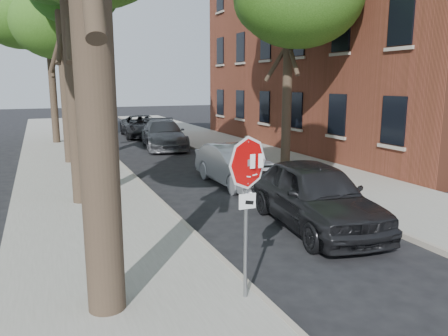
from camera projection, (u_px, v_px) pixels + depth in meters
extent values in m
plane|color=black|center=(283.00, 295.00, 7.32)|extent=(120.00, 120.00, 0.00)
cube|color=gray|center=(72.00, 172.00, 17.20)|extent=(4.00, 55.00, 0.12)
cube|color=gray|center=(263.00, 157.00, 20.45)|extent=(4.00, 55.00, 0.12)
cube|color=#9E9384|center=(125.00, 168.00, 17.98)|extent=(0.12, 55.00, 0.13)
cube|color=#9E9384|center=(223.00, 160.00, 19.66)|extent=(0.12, 55.00, 0.13)
cube|color=brown|center=(378.00, 8.00, 23.89)|extent=(12.00, 20.00, 15.00)
cylinder|color=gray|center=(246.00, 219.00, 6.78)|extent=(0.06, 0.06, 2.60)
cube|color=#99999E|center=(247.00, 163.00, 6.58)|extent=(0.05, 0.06, 0.10)
cylinder|color=#99999E|center=(248.00, 163.00, 6.58)|extent=(0.76, 0.32, 0.82)
cylinder|color=white|center=(248.00, 163.00, 6.57)|extent=(0.76, 0.32, 0.82)
cylinder|color=#C60707|center=(248.00, 163.00, 6.56)|extent=(0.68, 0.29, 0.74)
cube|color=white|center=(236.00, 163.00, 6.47)|extent=(0.08, 0.00, 0.22)
cube|color=white|center=(244.00, 162.00, 6.52)|extent=(0.08, 0.00, 0.22)
cube|color=white|center=(253.00, 161.00, 6.57)|extent=(0.08, 0.00, 0.22)
cube|color=white|center=(261.00, 161.00, 6.63)|extent=(0.08, 0.00, 0.22)
cube|color=silver|center=(242.00, 176.00, 6.54)|extent=(0.08, 0.00, 0.03)
cube|color=silver|center=(248.00, 177.00, 6.59)|extent=(0.08, 0.00, 0.03)
cube|color=silver|center=(255.00, 175.00, 6.63)|extent=(0.08, 0.00, 0.03)
cube|color=white|center=(247.00, 201.00, 6.69)|extent=(0.28, 0.02, 0.24)
cube|color=black|center=(249.00, 202.00, 6.69)|extent=(0.15, 0.00, 0.08)
cylinder|color=black|center=(70.00, 31.00, 11.72)|extent=(0.44, 0.44, 9.50)
cylinder|color=black|center=(63.00, 43.00, 18.07)|extent=(0.48, 0.48, 10.00)
cylinder|color=black|center=(51.00, 62.00, 24.38)|extent=(0.40, 0.40, 9.00)
ellipsoid|color=#224A10|center=(47.00, 15.00, 23.89)|extent=(4.16, 4.16, 3.33)
ellipsoid|color=#224A10|center=(33.00, 23.00, 24.36)|extent=(3.78, 3.78, 3.02)
cylinder|color=black|center=(288.00, 55.00, 17.77)|extent=(0.40, 0.40, 9.00)
ellipsoid|color=#224A10|center=(264.00, 1.00, 17.75)|extent=(3.78, 3.78, 3.02)
imported|color=black|center=(315.00, 195.00, 10.67)|extent=(2.46, 4.96, 1.63)
imported|color=#A6A8AE|center=(236.00, 165.00, 15.08)|extent=(1.54, 4.28, 1.41)
imported|color=#55565B|center=(163.00, 134.00, 23.63)|extent=(2.75, 5.43, 1.51)
imported|color=black|center=(142.00, 126.00, 28.55)|extent=(2.66, 5.20, 1.41)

